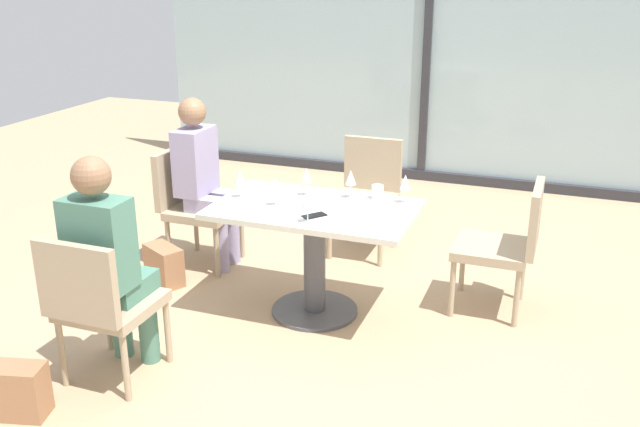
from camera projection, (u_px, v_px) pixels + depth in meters
ground_plane at (315, 312)px, 4.57m from camera, size 12.00×12.00×0.00m
window_wall_backdrop at (427, 62)px, 6.98m from camera, size 5.77×0.10×2.70m
dining_table_main at (315, 237)px, 4.39m from camera, size 1.25×0.76×0.73m
chair_far_left at (192, 200)px, 5.18m from camera, size 0.50×0.46×0.87m
chair_front_left at (99, 300)px, 3.64m from camera, size 0.46×0.50×0.87m
chair_near_window at (367, 189)px, 5.42m from camera, size 0.46×0.51×0.87m
chair_far_right at (508, 240)px, 4.43m from camera, size 0.50×0.46×0.87m
person_far_left at (203, 175)px, 5.07m from camera, size 0.39×0.34×1.26m
person_front_left at (108, 257)px, 3.66m from camera, size 0.34×0.39×1.26m
wine_glass_0 at (351, 178)px, 4.44m from camera, size 0.07×0.07×0.18m
wine_glass_1 at (275, 185)px, 4.30m from camera, size 0.07×0.07×0.18m
wine_glass_2 at (306, 176)px, 4.49m from camera, size 0.07×0.07×0.18m
wine_glass_3 at (308, 201)px, 4.02m from camera, size 0.07×0.07×0.18m
wine_glass_4 at (240, 178)px, 4.45m from camera, size 0.07×0.07×0.18m
wine_glass_5 at (405, 183)px, 4.35m from camera, size 0.07×0.07×0.18m
coffee_cup at (378, 192)px, 4.45m from camera, size 0.08×0.08×0.09m
cell_phone_on_table at (314, 216)px, 4.16m from camera, size 0.14×0.16×0.01m
handbag_0 at (164, 265)px, 4.93m from camera, size 0.34×0.28×0.28m
handbag_1 at (16, 391)px, 3.49m from camera, size 0.33×0.23×0.28m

